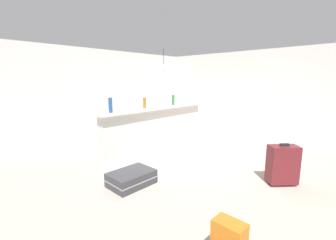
% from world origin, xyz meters
% --- Properties ---
extents(ground_plane, '(13.00, 13.00, 0.05)m').
position_xyz_m(ground_plane, '(0.00, 0.00, -0.03)').
color(ground_plane, '#ADA393').
extents(wall_back, '(6.60, 0.10, 2.50)m').
position_xyz_m(wall_back, '(0.00, 3.05, 1.25)').
color(wall_back, silver).
rests_on(wall_back, ground_plane).
extents(wall_right, '(0.10, 6.00, 2.50)m').
position_xyz_m(wall_right, '(3.05, 0.30, 1.25)').
color(wall_right, silver).
rests_on(wall_right, ground_plane).
extents(partition_half_wall, '(2.80, 0.20, 1.00)m').
position_xyz_m(partition_half_wall, '(-0.42, 0.51, 0.50)').
color(partition_half_wall, silver).
rests_on(partition_half_wall, ground_plane).
extents(bar_countertop, '(2.96, 0.40, 0.05)m').
position_xyz_m(bar_countertop, '(-0.42, 0.51, 1.03)').
color(bar_countertop, white).
rests_on(bar_countertop, partition_half_wall).
extents(bottle_blue, '(0.07, 0.07, 0.27)m').
position_xyz_m(bottle_blue, '(-1.65, 0.41, 1.19)').
color(bottle_blue, '#284C89').
rests_on(bottle_blue, bar_countertop).
extents(bottle_amber, '(0.06, 0.06, 0.22)m').
position_xyz_m(bottle_amber, '(-0.85, 0.42, 1.17)').
color(bottle_amber, '#9E661E').
rests_on(bottle_amber, bar_countertop).
extents(bottle_green, '(0.06, 0.06, 0.24)m').
position_xyz_m(bottle_green, '(0.02, 0.42, 1.17)').
color(bottle_green, '#2D6B38').
rests_on(bottle_green, bar_countertop).
extents(bottle_white, '(0.07, 0.07, 0.30)m').
position_xyz_m(bottle_white, '(0.83, 0.60, 1.20)').
color(bottle_white, silver).
rests_on(bottle_white, bar_countertop).
extents(dining_table, '(1.10, 0.80, 0.74)m').
position_xyz_m(dining_table, '(0.97, 1.60, 0.65)').
color(dining_table, brown).
rests_on(dining_table, ground_plane).
extents(dining_chair_near_partition, '(0.42, 0.42, 0.93)m').
position_xyz_m(dining_chair_near_partition, '(0.95, 1.06, 0.52)').
color(dining_chair_near_partition, '#4C331E').
rests_on(dining_chair_near_partition, ground_plane).
extents(pendant_lamp, '(0.34, 0.34, 0.62)m').
position_xyz_m(pendant_lamp, '(0.89, 1.60, 1.99)').
color(pendant_lamp, black).
extents(suitcase_flat_charcoal, '(0.83, 0.49, 0.22)m').
position_xyz_m(suitcase_flat_charcoal, '(-1.82, -0.38, 0.11)').
color(suitcase_flat_charcoal, '#38383D').
rests_on(suitcase_flat_charcoal, ground_plane).
extents(suitcase_upright_maroon, '(0.49, 0.48, 0.67)m').
position_xyz_m(suitcase_upright_maroon, '(-0.15, -2.08, 0.33)').
color(suitcase_upright_maroon, maroon).
rests_on(suitcase_upright_maroon, ground_plane).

